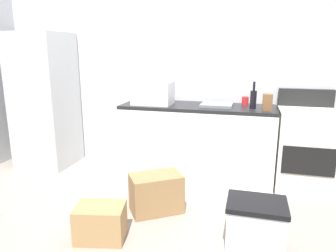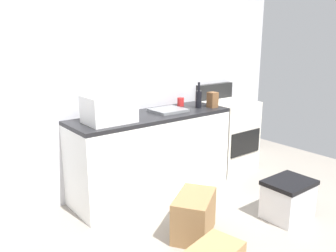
# 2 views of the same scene
# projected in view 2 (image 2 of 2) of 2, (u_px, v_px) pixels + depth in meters

# --- Properties ---
(ground_plane) EXTENTS (6.00, 6.00, 0.00)m
(ground_plane) POSITION_uv_depth(u_px,v_px,m) (207.00, 251.00, 2.87)
(ground_plane) COLOR gray
(wall_back) EXTENTS (5.00, 0.10, 2.60)m
(wall_back) POSITION_uv_depth(u_px,v_px,m) (109.00, 76.00, 3.73)
(wall_back) COLOR silver
(wall_back) RESTS_ON ground_plane
(kitchen_counter) EXTENTS (1.80, 0.60, 0.90)m
(kitchen_counter) POSITION_uv_depth(u_px,v_px,m) (152.00, 154.00, 3.85)
(kitchen_counter) COLOR white
(kitchen_counter) RESTS_ON ground_plane
(stove_oven) EXTENTS (0.60, 0.61, 1.10)m
(stove_oven) POSITION_uv_depth(u_px,v_px,m) (227.00, 134.00, 4.58)
(stove_oven) COLOR silver
(stove_oven) RESTS_ON ground_plane
(microwave) EXTENTS (0.46, 0.34, 0.27)m
(microwave) POSITION_uv_depth(u_px,v_px,m) (109.00, 109.00, 3.35)
(microwave) COLOR white
(microwave) RESTS_ON kitchen_counter
(sink_basin) EXTENTS (0.36, 0.32, 0.03)m
(sink_basin) POSITION_uv_depth(u_px,v_px,m) (168.00, 110.00, 3.87)
(sink_basin) COLOR slate
(sink_basin) RESTS_ON kitchen_counter
(wine_bottle) EXTENTS (0.07, 0.07, 0.30)m
(wine_bottle) POSITION_uv_depth(u_px,v_px,m) (199.00, 99.00, 4.04)
(wine_bottle) COLOR black
(wine_bottle) RESTS_ON kitchen_counter
(coffee_mug) EXTENTS (0.08, 0.08, 0.10)m
(coffee_mug) POSITION_uv_depth(u_px,v_px,m) (181.00, 102.00, 4.17)
(coffee_mug) COLOR red
(coffee_mug) RESTS_ON kitchen_counter
(knife_block) EXTENTS (0.10, 0.10, 0.18)m
(knife_block) POSITION_uv_depth(u_px,v_px,m) (213.00, 100.00, 4.08)
(knife_block) COLOR brown
(knife_block) RESTS_ON kitchen_counter
(cardboard_box_medium) EXTENTS (0.57, 0.52, 0.38)m
(cardboard_box_medium) POSITION_uv_depth(u_px,v_px,m) (194.00, 215.00, 3.06)
(cardboard_box_medium) COLOR olive
(cardboard_box_medium) RESTS_ON ground_plane
(storage_bin) EXTENTS (0.46, 0.36, 0.38)m
(storage_bin) POSITION_uv_depth(u_px,v_px,m) (288.00, 199.00, 3.36)
(storage_bin) COLOR silver
(storage_bin) RESTS_ON ground_plane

